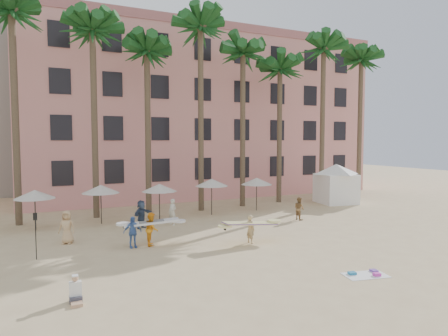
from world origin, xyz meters
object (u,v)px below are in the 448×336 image
pink_hotel (196,118)px  carrier_yellow (250,227)px  carrier_white (152,228)px  cabana (336,180)px

pink_hotel → carrier_yellow: bearing=-103.7°
carrier_yellow → carrier_white: (-4.98, 1.89, 0.03)m
cabana → carrier_white: size_ratio=1.72×
pink_hotel → cabana: size_ratio=6.76×
carrier_yellow → pink_hotel: bearing=76.3°
pink_hotel → cabana: pink_hotel is taller
pink_hotel → carrier_white: pink_hotel is taller
pink_hotel → cabana: bearing=-57.9°
pink_hotel → carrier_yellow: size_ratio=11.23×
carrier_yellow → carrier_white: carrier_white is taller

